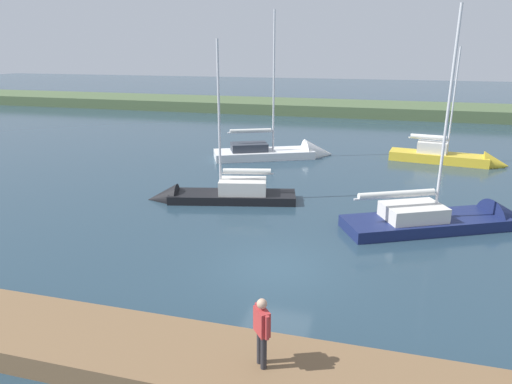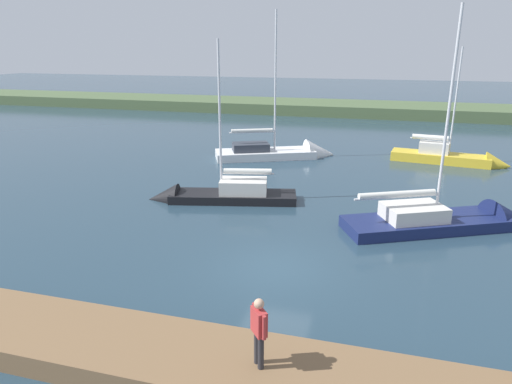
# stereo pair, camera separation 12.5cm
# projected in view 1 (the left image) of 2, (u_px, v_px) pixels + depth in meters

# --- Properties ---
(ground_plane) EXTENTS (200.00, 200.00, 0.00)m
(ground_plane) POSITION_uv_depth(u_px,v_px,m) (276.00, 268.00, 16.01)
(ground_plane) COLOR #263D4C
(far_shoreline) EXTENTS (180.00, 8.00, 2.40)m
(far_shoreline) POSITION_uv_depth(u_px,v_px,m) (351.00, 114.00, 52.83)
(far_shoreline) COLOR #4C603D
(far_shoreline) RESTS_ON ground_plane
(dock_pier) EXTENTS (18.80, 2.45, 0.60)m
(dock_pier) POSITION_uv_depth(u_px,v_px,m) (222.00, 367.00, 10.62)
(dock_pier) COLOR brown
(dock_pier) RESTS_ON ground_plane
(sailboat_behind_pier) EXTENTS (7.64, 3.27, 8.60)m
(sailboat_behind_pier) POSITION_uv_depth(u_px,v_px,m) (215.00, 197.00, 22.96)
(sailboat_behind_pier) COLOR black
(sailboat_behind_pier) RESTS_ON ground_plane
(sailboat_near_dock) EXTENTS (8.54, 5.51, 10.72)m
(sailboat_near_dock) POSITION_uv_depth(u_px,v_px,m) (284.00, 154.00, 32.01)
(sailboat_near_dock) COLOR white
(sailboat_near_dock) RESTS_ON ground_plane
(sailboat_outer_mooring) EXTENTS (8.58, 5.66, 10.01)m
(sailboat_outer_mooring) POSITION_uv_depth(u_px,v_px,m) (453.00, 223.00, 19.71)
(sailboat_outer_mooring) COLOR navy
(sailboat_outer_mooring) RESTS_ON ground_plane
(sailboat_mid_channel) EXTENTS (7.53, 2.69, 8.12)m
(sailboat_mid_channel) POSITION_uv_depth(u_px,v_px,m) (452.00, 159.00, 30.31)
(sailboat_mid_channel) COLOR gold
(sailboat_mid_channel) RESTS_ON ground_plane
(person_on_dock) EXTENTS (0.45, 0.52, 1.69)m
(person_on_dock) POSITION_uv_depth(u_px,v_px,m) (262.00, 328.00, 9.94)
(person_on_dock) COLOR #28282D
(person_on_dock) RESTS_ON dock_pier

